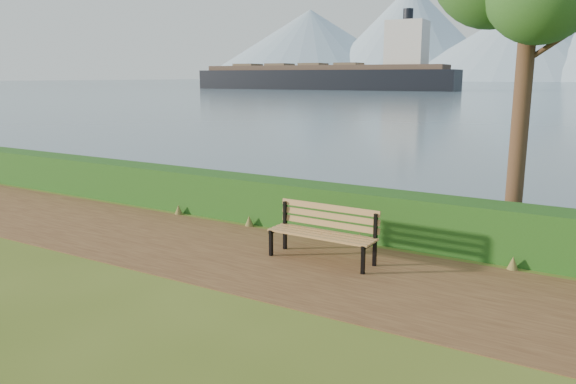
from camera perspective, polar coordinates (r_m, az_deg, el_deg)
The scene contains 5 objects.
ground at distance 10.47m, azimuth -5.47°, elevation -6.80°, with size 140.00×140.00×0.00m, color #465A19.
path at distance 10.70m, azimuth -4.51°, elevation -6.35°, with size 40.00×3.40×0.01m, color #53311C.
hedge at distance 12.43m, azimuth 1.63°, elevation -1.37°, with size 32.00×0.85×1.00m, color #1D4513.
bench at distance 10.26m, azimuth 3.71°, elevation -3.78°, with size 2.02×0.62×1.01m.
cargo_ship at distance 137.95m, azimuth 4.32°, elevation 11.54°, with size 65.29×14.80×19.65m.
Camera 1 is at (5.96, -7.94, 3.32)m, focal length 35.00 mm.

